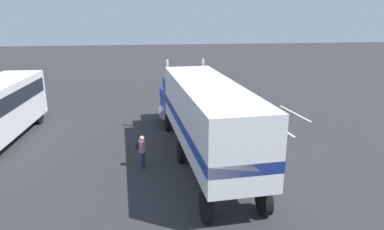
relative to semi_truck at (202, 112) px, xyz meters
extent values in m
plane|color=#2D2D30|center=(5.43, 0.45, -2.52)|extent=(120.00, 120.00, 0.00)
cube|color=silver|center=(4.77, -3.05, -2.52)|extent=(4.39, 0.68, 0.01)
cube|color=silver|center=(4.63, -5.82, -2.52)|extent=(4.39, 0.60, 0.01)
cube|color=silver|center=(7.39, -8.15, -2.52)|extent=(4.39, 0.67, 0.01)
cube|color=#193399|center=(6.82, 0.49, -0.82)|extent=(1.98, 2.62, 1.20)
cube|color=#193399|center=(5.22, 0.37, -0.32)|extent=(1.58, 2.59, 2.20)
cube|color=silver|center=(7.76, 0.56, -0.82)|extent=(0.23, 2.10, 1.08)
cube|color=#193399|center=(6.82, 0.49, -0.76)|extent=(1.98, 2.66, 0.36)
cylinder|color=silver|center=(4.60, 1.43, 0.28)|extent=(0.18, 0.18, 3.40)
cylinder|color=silver|center=(4.75, -0.76, 0.28)|extent=(0.18, 0.18, 3.40)
cube|color=silver|center=(-1.11, -0.09, 0.23)|extent=(10.66, 3.35, 2.80)
cube|color=#193399|center=(-1.11, -0.09, -0.19)|extent=(10.66, 3.39, 0.44)
cylinder|color=silver|center=(5.55, 1.70, -1.57)|extent=(1.34, 0.73, 0.64)
cylinder|color=black|center=(7.04, 1.61, -1.97)|extent=(1.12, 0.38, 1.10)
cylinder|color=black|center=(7.20, -0.59, -1.97)|extent=(1.12, 0.38, 1.10)
cylinder|color=black|center=(4.74, 1.44, -1.97)|extent=(1.12, 0.38, 1.10)
cylinder|color=black|center=(4.90, -0.75, -1.97)|extent=(1.12, 0.38, 1.10)
cylinder|color=black|center=(-0.19, 1.08, -1.97)|extent=(1.12, 0.38, 1.10)
cylinder|color=black|center=(-0.03, -1.11, -1.97)|extent=(1.12, 0.38, 1.10)
cylinder|color=black|center=(-5.43, 0.70, -1.97)|extent=(1.12, 0.38, 1.10)
cylinder|color=black|center=(-5.27, -1.49, -1.97)|extent=(1.12, 0.38, 1.10)
cylinder|color=#2D3347|center=(-0.57, 2.97, -2.11)|extent=(0.18, 0.18, 0.82)
cylinder|color=#2D3347|center=(-0.72, 3.02, -2.11)|extent=(0.18, 0.18, 0.82)
cylinder|color=#A5728C|center=(-0.64, 2.99, -1.41)|extent=(0.34, 0.34, 0.58)
sphere|color=tan|center=(-0.64, 2.99, -1.01)|extent=(0.23, 0.23, 0.23)
cube|color=black|center=(-0.59, 3.19, -1.39)|extent=(0.29, 0.23, 0.36)
cylinder|color=black|center=(7.36, 12.22, -2.02)|extent=(1.01, 0.33, 1.00)
cylinder|color=black|center=(7.25, 9.98, -2.02)|extent=(1.01, 0.33, 1.00)
camera|label=1|loc=(-16.22, 2.60, 4.71)|focal=32.48mm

